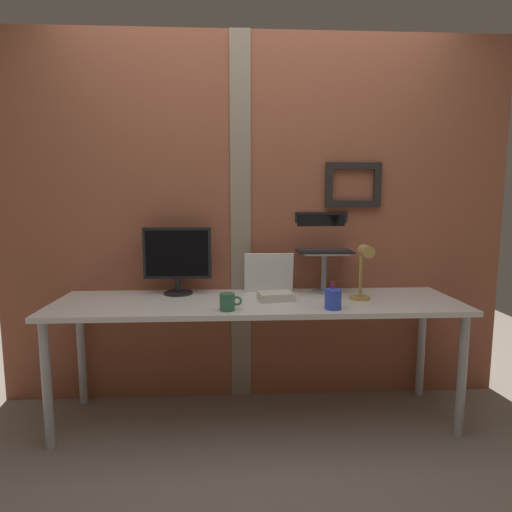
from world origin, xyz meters
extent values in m
plane|color=gray|center=(0.00, 0.00, 0.00)|extent=(6.00, 6.00, 0.00)
cube|color=#9E563D|center=(0.00, 0.48, 1.18)|extent=(3.31, 0.12, 2.36)
cube|color=gray|center=(-0.09, 0.42, 1.18)|extent=(0.13, 0.01, 2.36)
cube|color=black|center=(0.64, 0.40, 1.54)|extent=(0.36, 0.03, 0.04)
cube|color=black|center=(0.64, 0.40, 1.29)|extent=(0.36, 0.03, 0.04)
cube|color=black|center=(0.48, 0.40, 1.42)|extent=(0.04, 0.03, 0.20)
cube|color=black|center=(0.79, 0.40, 1.42)|extent=(0.04, 0.03, 0.20)
cube|color=white|center=(0.00, 0.11, 0.72)|extent=(2.37, 0.64, 0.03)
cylinder|color=#B2B2B7|center=(-1.13, -0.15, 0.35)|extent=(0.05, 0.05, 0.71)
cylinder|color=#B2B2B7|center=(1.12, -0.15, 0.35)|extent=(0.05, 0.05, 0.71)
cylinder|color=#B2B2B7|center=(-1.13, 0.36, 0.35)|extent=(0.05, 0.05, 0.71)
cylinder|color=#B2B2B7|center=(1.12, 0.36, 0.35)|extent=(0.05, 0.05, 0.71)
cylinder|color=black|center=(-0.49, 0.30, 0.74)|extent=(0.18, 0.18, 0.01)
cylinder|color=black|center=(-0.49, 0.30, 0.79)|extent=(0.04, 0.04, 0.09)
cube|color=black|center=(-0.49, 0.30, 0.99)|extent=(0.42, 0.04, 0.32)
cube|color=black|center=(-0.49, 0.28, 0.99)|extent=(0.38, 0.00, 0.28)
cylinder|color=gray|center=(0.44, 0.30, 0.74)|extent=(0.14, 0.14, 0.01)
cylinder|color=gray|center=(0.44, 0.30, 0.87)|extent=(0.03, 0.03, 0.24)
cube|color=gray|center=(0.44, 0.30, 0.99)|extent=(0.28, 0.22, 0.01)
cube|color=black|center=(0.44, 0.30, 1.00)|extent=(0.34, 0.21, 0.01)
cube|color=#2D2D30|center=(0.44, 0.32, 1.01)|extent=(0.30, 0.12, 0.00)
cube|color=black|center=(0.44, 0.44, 1.12)|extent=(0.34, 0.06, 0.24)
cube|color=black|center=(0.44, 0.43, 1.12)|extent=(0.31, 0.05, 0.21)
cube|color=white|center=(0.09, 0.33, 0.86)|extent=(0.31, 0.06, 0.25)
cylinder|color=tan|center=(0.61, 0.11, 0.74)|extent=(0.12, 0.12, 0.02)
cylinder|color=tan|center=(0.61, 0.11, 0.90)|extent=(0.02, 0.02, 0.30)
cylinder|color=tan|center=(0.61, 0.02, 1.03)|extent=(0.07, 0.11, 0.07)
cylinder|color=blue|center=(0.40, -0.11, 0.79)|extent=(0.09, 0.09, 0.11)
cylinder|color=red|center=(0.40, -0.10, 0.82)|extent=(0.03, 0.01, 0.14)
cylinder|color=purple|center=(0.39, -0.11, 0.82)|extent=(0.01, 0.04, 0.14)
cylinder|color=#33724C|center=(-0.17, -0.11, 0.78)|extent=(0.08, 0.08, 0.09)
torus|color=#33724C|center=(-0.12, -0.11, 0.79)|extent=(0.05, 0.01, 0.05)
cube|color=silver|center=(0.11, 0.11, 0.76)|extent=(0.22, 0.17, 0.05)
camera|label=1|loc=(-0.13, -2.36, 1.33)|focal=30.18mm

